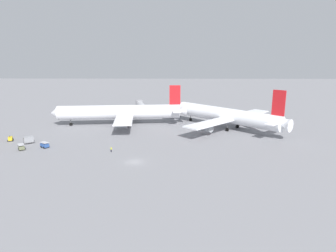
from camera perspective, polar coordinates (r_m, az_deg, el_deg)
The scene contains 10 objects.
ground_plane at distance 78.59m, azimuth -6.41°, elevation -6.89°, with size 600.00×600.00×0.00m, color gray.
airliner_at_gate_left at distance 120.19m, azimuth -9.13°, elevation 2.64°, with size 53.94×41.88×15.76m.
airliner_being_pushed at distance 114.82m, azimuth 11.26°, elevation 1.99°, with size 39.85×39.70×16.33m.
pushback_tug at distance 134.60m, azimuth 0.74°, elevation 2.21°, with size 7.21×7.85×2.85m.
gse_baggage_cart_near_cluster at distance 97.83m, azimuth -26.42°, elevation -3.64°, with size 2.84×3.14×1.71m.
gse_gpu_cart_small at distance 109.56m, azimuth -28.09°, elevation -2.16°, with size 2.27×2.55×1.90m.
gse_baggage_cart_trailing at distance 97.14m, azimuth -22.67°, elevation -3.38°, with size 3.14×2.88×1.71m.
gse_container_dolly_flat at distance 104.12m, azimuth -25.29°, elevation -2.39°, with size 3.88×3.67×2.15m.
ground_crew_ramp_agent_by_cones at distance 87.19m, azimuth -10.89°, elevation -4.44°, with size 0.50×0.36×1.58m.
jet_bridge at distance 141.45m, azimuth -5.15°, elevation 3.87°, with size 7.66×19.43×5.83m.
Camera 1 is at (9.91, -73.17, 26.92)m, focal length 31.65 mm.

